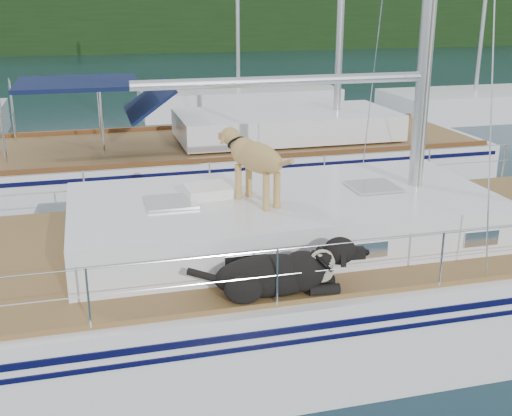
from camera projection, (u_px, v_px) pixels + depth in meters
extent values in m
plane|color=black|center=(223.00, 333.00, 8.32)|extent=(120.00, 120.00, 0.00)
cube|color=black|center=(99.00, 13.00, 48.69)|extent=(90.00, 3.00, 6.00)
cube|color=#595147|center=(101.00, 44.00, 50.55)|extent=(92.00, 1.00, 1.20)
cube|color=white|center=(222.00, 298.00, 8.17)|extent=(12.00, 3.80, 1.40)
cube|color=brown|center=(221.00, 244.00, 7.94)|extent=(11.52, 3.50, 0.06)
cube|color=white|center=(283.00, 216.00, 8.04)|extent=(5.20, 2.50, 0.55)
cylinder|color=silver|center=(285.00, 81.00, 7.51)|extent=(3.60, 0.12, 0.12)
cylinder|color=silver|center=(258.00, 252.00, 6.15)|extent=(10.56, 0.01, 0.01)
cylinder|color=silver|center=(196.00, 164.00, 9.36)|extent=(10.56, 0.01, 0.01)
cube|color=#1B37AD|center=(107.00, 215.00, 8.84)|extent=(0.76, 0.58, 0.05)
cube|color=white|center=(208.00, 191.00, 7.87)|extent=(0.57, 0.48, 0.14)
torus|color=beige|center=(322.00, 261.00, 6.44)|extent=(0.33, 0.19, 0.32)
cube|color=white|center=(234.00, 171.00, 14.30)|extent=(11.00, 3.50, 1.30)
cube|color=brown|center=(234.00, 142.00, 14.09)|extent=(10.56, 3.29, 0.06)
cube|color=white|center=(286.00, 124.00, 14.27)|extent=(4.80, 2.30, 0.55)
cube|color=#0F1941|center=(78.00, 83.00, 12.88)|extent=(2.40, 2.30, 0.08)
cube|color=white|center=(238.00, 103.00, 23.86)|extent=(7.20, 3.00, 1.10)
cube|color=white|center=(474.00, 106.00, 23.04)|extent=(6.40, 3.00, 1.10)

